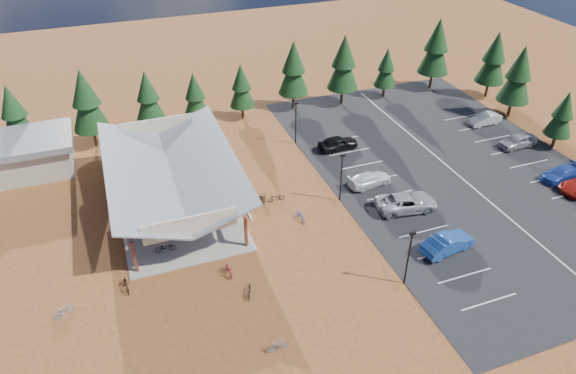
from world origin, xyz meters
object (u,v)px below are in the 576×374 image
at_px(bike_5, 215,194).
at_px(car_1, 448,243).
at_px(car_8, 518,141).
at_px(car_7, 561,173).
at_px(lamp_post_2, 296,120).
at_px(bike_14, 301,216).
at_px(bike_13, 278,345).
at_px(car_3, 370,179).
at_px(bike_8, 126,284).
at_px(bike_6, 198,190).
at_px(bike_1, 157,217).
at_px(bike_12, 249,291).
at_px(car_2, 407,202).
at_px(lamp_post_1, 341,174).
at_px(bike_11, 229,270).
at_px(bike_16, 276,197).
at_px(bike_0, 165,247).
at_px(bike_7, 183,157).
at_px(bike_pavilion, 171,169).
at_px(car_4, 338,143).
at_px(car_9, 485,119).
at_px(bike_2, 145,197).
at_px(bike_4, 218,220).
at_px(lamp_post_0, 409,255).
at_px(outbuilding, 19,156).
at_px(bike_9, 63,311).
at_px(bike_3, 140,165).
at_px(trash_bin_1, 263,198).
at_px(bike_15, 223,192).

xyz_separation_m(bike_5, car_1, (16.68, -14.18, 0.23)).
bearing_deg(car_8, car_7, -5.55).
xyz_separation_m(lamp_post_2, bike_14, (-4.66, -13.58, -2.53)).
relative_size(bike_13, car_3, 0.35).
bearing_deg(bike_8, bike_6, 49.44).
relative_size(bike_1, bike_12, 1.00).
bearing_deg(car_8, car_2, -73.24).
bearing_deg(lamp_post_1, bike_11, -153.75).
distance_m(bike_5, bike_13, 18.90).
height_order(bike_16, car_1, car_1).
bearing_deg(bike_6, car_3, -123.10).
height_order(bike_0, bike_14, bike_0).
relative_size(bike_1, car_2, 0.27).
bearing_deg(bike_7, bike_pavilion, 158.70).
relative_size(bike_7, car_7, 0.35).
distance_m(bike_12, car_7, 34.97).
height_order(car_4, car_9, car_4).
height_order(bike_2, bike_4, bike_2).
bearing_deg(bike_7, car_1, -146.04).
xyz_separation_m(lamp_post_0, car_1, (5.36, 2.11, -2.13)).
bearing_deg(bike_11, car_7, -0.98).
bearing_deg(bike_14, lamp_post_2, 69.51).
bearing_deg(outbuilding, bike_9, -80.27).
bearing_deg(bike_3, bike_8, -174.24).
distance_m(lamp_post_2, bike_8, 26.86).
bearing_deg(car_8, lamp_post_0, -59.82).
xyz_separation_m(bike_9, car_7, (47.99, 1.92, 0.21)).
bearing_deg(lamp_post_0, bike_5, 124.79).
bearing_deg(bike_8, bike_4, 28.13).
xyz_separation_m(bike_pavilion, bike_12, (3.16, -14.02, -3.41)).
bearing_deg(trash_bin_1, car_8, 0.40).
relative_size(trash_bin_1, bike_1, 0.57).
bearing_deg(bike_11, lamp_post_2, 51.20).
distance_m(bike_13, bike_15, 19.32).
height_order(trash_bin_1, car_2, car_2).
distance_m(bike_2, car_4, 21.88).
height_order(bike_9, car_4, car_4).
distance_m(outbuilding, lamp_post_0, 40.32).
distance_m(lamp_post_0, bike_14, 11.69).
xyz_separation_m(bike_3, bike_14, (12.84, -14.02, -0.12)).
relative_size(bike_5, bike_15, 1.10).
height_order(bike_pavilion, car_4, bike_pavilion).
relative_size(bike_2, bike_4, 1.04).
height_order(bike_0, bike_9, bike_0).
distance_m(bike_5, bike_14, 8.88).
distance_m(bike_11, car_8, 37.07).
bearing_deg(car_9, bike_pavilion, -87.02).
bearing_deg(outbuilding, car_9, -8.25).
bearing_deg(outbuilding, trash_bin_1, -32.11).
xyz_separation_m(lamp_post_2, bike_11, (-12.73, -18.28, -2.48)).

